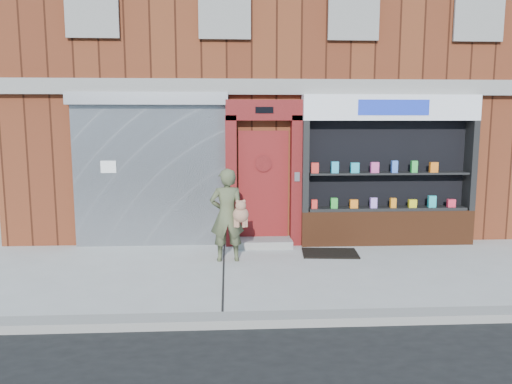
{
  "coord_description": "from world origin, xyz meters",
  "views": [
    {
      "loc": [
        -1.46,
        -8.0,
        2.5
      ],
      "look_at": [
        -0.95,
        1.0,
        1.21
      ],
      "focal_mm": 35.0,
      "sensor_mm": 36.0,
      "label": 1
    }
  ],
  "objects": [
    {
      "name": "curb",
      "position": [
        0.0,
        -2.15,
        0.06
      ],
      "size": [
        60.0,
        0.3,
        0.12
      ],
      "primitive_type": "cube",
      "color": "gray",
      "rests_on": "ground"
    },
    {
      "name": "building",
      "position": [
        -0.0,
        5.99,
        4.0
      ],
      "size": [
        12.0,
        8.16,
        8.0
      ],
      "color": "#5A2614",
      "rests_on": "ground"
    },
    {
      "name": "pharmacy_bay",
      "position": [
        1.75,
        1.81,
        1.37
      ],
      "size": [
        3.5,
        0.41,
        3.0
      ],
      "color": "#582A15",
      "rests_on": "ground"
    },
    {
      "name": "shutter_bay",
      "position": [
        -3.0,
        1.93,
        1.72
      ],
      "size": [
        3.1,
        0.3,
        3.04
      ],
      "color": "gray",
      "rests_on": "ground"
    },
    {
      "name": "woman",
      "position": [
        -1.47,
        0.72,
        0.84
      ],
      "size": [
        0.7,
        0.5,
        1.67
      ],
      "color": "#4C5236",
      "rests_on": "ground"
    },
    {
      "name": "doormat",
      "position": [
        0.45,
        1.08,
        0.01
      ],
      "size": [
        1.1,
        0.82,
        0.03
      ],
      "primitive_type": "cube",
      "rotation": [
        0.0,
        0.0,
        -0.09
      ],
      "color": "black",
      "rests_on": "ground"
    },
    {
      "name": "red_door_bay",
      "position": [
        -0.75,
        1.86,
        1.46
      ],
      "size": [
        1.52,
        0.58,
        2.9
      ],
      "color": "#4E0D0E",
      "rests_on": "ground"
    },
    {
      "name": "ground",
      "position": [
        0.0,
        0.0,
        0.0
      ],
      "size": [
        80.0,
        80.0,
        0.0
      ],
      "primitive_type": "plane",
      "color": "#9E9E99",
      "rests_on": "ground"
    }
  ]
}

